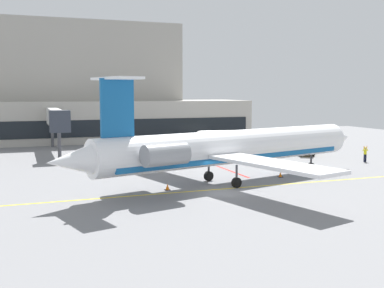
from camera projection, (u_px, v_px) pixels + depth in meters
ground at (223, 193)px, 38.81m from camera, size 120.00×120.00×0.11m
terminal_building at (79, 94)px, 80.54m from camera, size 59.79×14.23×20.27m
jet_bridge_west at (56, 119)px, 63.07m from camera, size 2.40×17.38×6.07m
regional_jet at (229, 148)px, 42.38m from camera, size 33.41×26.10×9.37m
baggage_tug at (307, 148)px, 61.06m from camera, size 3.24×3.36×2.34m
pushback_tractor at (111, 156)px, 54.93m from camera, size 4.50×3.94×1.83m
fuel_tank at (216, 136)px, 75.04m from camera, size 6.98×2.66×2.18m
marshaller at (365, 154)px, 55.69m from camera, size 0.83×0.34×1.91m
safety_cone_alpha at (280, 175)px, 45.75m from camera, size 0.47×0.47×0.55m
safety_cone_bravo at (167, 187)px, 39.69m from camera, size 0.47×0.47×0.55m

